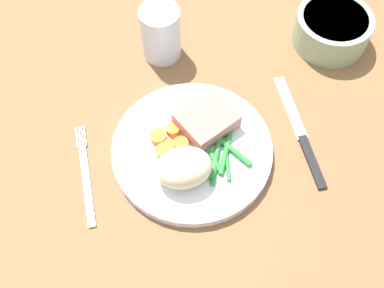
# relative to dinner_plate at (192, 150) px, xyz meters

# --- Properties ---
(dining_table) EXTENTS (1.20, 0.90, 0.02)m
(dining_table) POSITION_rel_dinner_plate_xyz_m (0.03, 0.03, -0.02)
(dining_table) COLOR brown
(dining_table) RESTS_ON ground
(dinner_plate) EXTENTS (0.24, 0.24, 0.02)m
(dinner_plate) POSITION_rel_dinner_plate_xyz_m (0.00, 0.00, 0.00)
(dinner_plate) COLOR white
(dinner_plate) RESTS_ON dining_table
(meat_portion) EXTENTS (0.10, 0.10, 0.03)m
(meat_portion) POSITION_rel_dinner_plate_xyz_m (0.03, 0.04, 0.02)
(meat_portion) COLOR #B2756B
(meat_portion) RESTS_ON dinner_plate
(mashed_potatoes) EXTENTS (0.08, 0.06, 0.05)m
(mashed_potatoes) POSITION_rel_dinner_plate_xyz_m (-0.02, -0.04, 0.03)
(mashed_potatoes) COLOR beige
(mashed_potatoes) RESTS_ON dinner_plate
(carrot_slices) EXTENTS (0.05, 0.06, 0.01)m
(carrot_slices) POSITION_rel_dinner_plate_xyz_m (-0.03, 0.01, 0.01)
(carrot_slices) COLOR orange
(carrot_slices) RESTS_ON dinner_plate
(green_beans) EXTENTS (0.07, 0.10, 0.01)m
(green_beans) POSITION_rel_dinner_plate_xyz_m (0.04, -0.02, 0.01)
(green_beans) COLOR #2D8C38
(green_beans) RESTS_ON dinner_plate
(fork) EXTENTS (0.01, 0.17, 0.00)m
(fork) POSITION_rel_dinner_plate_xyz_m (-0.16, -0.00, -0.01)
(fork) COLOR silver
(fork) RESTS_ON dining_table
(knife) EXTENTS (0.02, 0.21, 0.01)m
(knife) POSITION_rel_dinner_plate_xyz_m (0.17, -0.00, -0.01)
(knife) COLOR black
(knife) RESTS_ON dining_table
(water_glass) EXTENTS (0.07, 0.07, 0.09)m
(water_glass) POSITION_rel_dinner_plate_xyz_m (-0.01, 0.20, 0.03)
(water_glass) COLOR silver
(water_glass) RESTS_ON dining_table
(salad_bowl) EXTENTS (0.13, 0.13, 0.06)m
(salad_bowl) POSITION_rel_dinner_plate_xyz_m (0.28, 0.17, 0.02)
(salad_bowl) COLOR #99B28C
(salad_bowl) RESTS_ON dining_table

